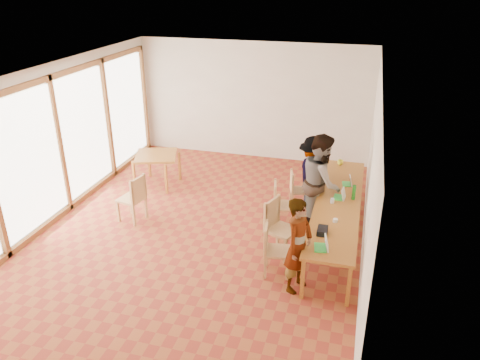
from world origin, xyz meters
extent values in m
plane|color=#9D4B26|center=(0.00, 0.00, 0.00)|extent=(8.00, 8.00, 0.00)
cube|color=silver|center=(0.00, 4.00, 1.50)|extent=(6.00, 0.10, 3.00)
cube|color=silver|center=(0.00, -4.00, 1.50)|extent=(6.00, 0.10, 3.00)
cube|color=silver|center=(3.00, 0.00, 1.50)|extent=(0.10, 8.00, 3.00)
cube|color=white|center=(-2.96, 0.00, 1.50)|extent=(0.10, 8.00, 3.00)
cube|color=white|center=(0.00, 0.00, 3.02)|extent=(6.00, 8.00, 0.04)
cube|color=#B16F27|center=(2.50, 0.33, 0.72)|extent=(0.80, 4.00, 0.05)
cube|color=#B16F27|center=(2.16, -1.61, 0.35)|extent=(0.06, 0.06, 0.70)
cube|color=#B16F27|center=(2.16, 2.27, 0.35)|extent=(0.06, 0.06, 0.70)
cube|color=#B16F27|center=(2.84, -1.61, 0.35)|extent=(0.06, 0.06, 0.70)
cube|color=#B16F27|center=(2.84, 2.27, 0.35)|extent=(0.06, 0.06, 0.70)
cube|color=#B16F27|center=(-1.68, 1.62, 0.72)|extent=(0.90, 0.90, 0.05)
cube|color=#B16F27|center=(-2.07, 1.23, 0.35)|extent=(0.05, 0.05, 0.70)
cube|color=#B16F27|center=(-2.07, 2.01, 0.35)|extent=(0.05, 0.05, 0.70)
cube|color=#B16F27|center=(-1.29, 1.23, 0.35)|extent=(0.05, 0.05, 0.70)
cube|color=#B16F27|center=(-1.29, 2.01, 0.35)|extent=(0.05, 0.05, 0.70)
cube|color=tan|center=(1.66, -1.07, 0.42)|extent=(0.47, 0.47, 0.04)
cube|color=tan|center=(1.48, -1.09, 0.65)|extent=(0.10, 0.41, 0.43)
cube|color=tan|center=(1.63, -0.49, 0.49)|extent=(0.61, 0.61, 0.05)
cube|color=tan|center=(1.43, -0.42, 0.76)|extent=(0.21, 0.46, 0.50)
cube|color=tan|center=(1.49, 0.53, 0.43)|extent=(0.49, 0.49, 0.04)
cube|color=tan|center=(1.30, 0.50, 0.67)|extent=(0.12, 0.42, 0.44)
cube|color=tan|center=(1.65, 1.38, 0.38)|extent=(0.46, 0.46, 0.04)
cube|color=tan|center=(1.49, 1.33, 0.59)|extent=(0.13, 0.37, 0.39)
cube|color=tan|center=(-1.47, -0.05, 0.46)|extent=(0.53, 0.53, 0.04)
cube|color=tan|center=(-1.27, -0.09, 0.71)|extent=(0.13, 0.45, 0.47)
imported|color=gray|center=(2.04, -1.37, 0.78)|extent=(0.54, 0.66, 1.55)
imported|color=gray|center=(2.14, 0.68, 0.94)|extent=(0.84, 1.01, 1.88)
imported|color=gray|center=(1.91, 1.25, 0.81)|extent=(0.95, 1.19, 1.62)
cube|color=#39D84B|center=(2.36, -1.32, 0.76)|extent=(0.21, 0.27, 0.03)
cube|color=white|center=(2.45, -1.31, 0.85)|extent=(0.10, 0.24, 0.21)
cube|color=#39D84B|center=(2.49, 0.48, 0.76)|extent=(0.19, 0.26, 0.03)
cube|color=white|center=(2.58, 0.47, 0.85)|extent=(0.09, 0.23, 0.20)
cube|color=#39D84B|center=(2.60, 1.11, 0.76)|extent=(0.18, 0.24, 0.02)
cube|color=white|center=(2.67, 1.12, 0.84)|extent=(0.09, 0.21, 0.18)
imported|color=#FCFA33|center=(2.40, 2.12, 0.80)|extent=(0.15, 0.15, 0.10)
cylinder|color=#1F791E|center=(2.76, 0.49, 0.89)|extent=(0.07, 0.07, 0.28)
cylinder|color=silver|center=(2.40, 0.24, 0.80)|extent=(0.07, 0.07, 0.09)
cylinder|color=white|center=(2.51, -0.45, 0.78)|extent=(0.08, 0.08, 0.06)
cube|color=#EA4EA0|center=(2.50, 0.57, 0.76)|extent=(0.05, 0.10, 0.01)
cube|color=black|center=(2.34, -0.87, 0.80)|extent=(0.16, 0.26, 0.09)
camera|label=1|loc=(2.78, -7.42, 4.59)|focal=35.00mm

